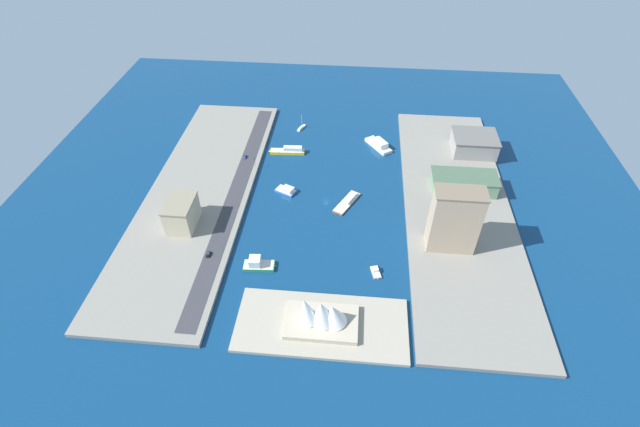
{
  "coord_description": "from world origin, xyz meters",
  "views": [
    {
      "loc": [
        -17.8,
        238.4,
        201.99
      ],
      "look_at": [
        2.74,
        16.3,
        2.55
      ],
      "focal_mm": 25.55,
      "sensor_mm": 36.0,
      "label": 1
    }
  ],
  "objects_px": {
    "catamaran_blue": "(287,190)",
    "yacht_sleek_gray": "(376,272)",
    "apartment_midrise_tan": "(454,220)",
    "terminal_long_green": "(464,182)",
    "sailboat_small_white": "(301,128)",
    "barge_flat_brown": "(348,201)",
    "office_block_beige": "(182,213)",
    "suv_black": "(208,254)",
    "ferry_green_doubledeck": "(257,264)",
    "opera_landmark": "(321,315)",
    "ferry_yellow_fast": "(289,151)",
    "traffic_light_waterfront": "(255,161)",
    "hatchback_blue": "(245,157)",
    "ferry_white_commuter": "(379,144)",
    "carpark_squat_concrete": "(474,143)"
  },
  "relations": [
    {
      "from": "ferry_green_doubledeck",
      "to": "suv_black",
      "type": "xyz_separation_m",
      "value": [
        30.5,
        -4.31,
        0.78
      ]
    },
    {
      "from": "ferry_white_commuter",
      "to": "suv_black",
      "type": "xyz_separation_m",
      "value": [
        101.78,
        129.63,
        0.88
      ]
    },
    {
      "from": "hatchback_blue",
      "to": "ferry_yellow_fast",
      "type": "bearing_deg",
      "value": -157.63
    },
    {
      "from": "ferry_green_doubledeck",
      "to": "office_block_beige",
      "type": "distance_m",
      "value": 61.61
    },
    {
      "from": "barge_flat_brown",
      "to": "hatchback_blue",
      "type": "distance_m",
      "value": 91.2
    },
    {
      "from": "carpark_squat_concrete",
      "to": "traffic_light_waterfront",
      "type": "height_order",
      "value": "carpark_squat_concrete"
    },
    {
      "from": "ferry_yellow_fast",
      "to": "terminal_long_green",
      "type": "bearing_deg",
      "value": 164.14
    },
    {
      "from": "barge_flat_brown",
      "to": "traffic_light_waterfront",
      "type": "height_order",
      "value": "traffic_light_waterfront"
    },
    {
      "from": "barge_flat_brown",
      "to": "opera_landmark",
      "type": "xyz_separation_m",
      "value": [
        9.17,
        100.83,
        8.29
      ]
    },
    {
      "from": "sailboat_small_white",
      "to": "terminal_long_green",
      "type": "xyz_separation_m",
      "value": [
        -122.59,
        73.0,
        7.22
      ]
    },
    {
      "from": "ferry_yellow_fast",
      "to": "office_block_beige",
      "type": "height_order",
      "value": "office_block_beige"
    },
    {
      "from": "ferry_yellow_fast",
      "to": "traffic_light_waterfront",
      "type": "bearing_deg",
      "value": 45.17
    },
    {
      "from": "terminal_long_green",
      "to": "hatchback_blue",
      "type": "bearing_deg",
      "value": -8.25
    },
    {
      "from": "ferry_white_commuter",
      "to": "carpark_squat_concrete",
      "type": "distance_m",
      "value": 72.61
    },
    {
      "from": "suv_black",
      "to": "sailboat_small_white",
      "type": "bearing_deg",
      "value": -103.79
    },
    {
      "from": "barge_flat_brown",
      "to": "office_block_beige",
      "type": "distance_m",
      "value": 109.32
    },
    {
      "from": "barge_flat_brown",
      "to": "catamaran_blue",
      "type": "height_order",
      "value": "catamaran_blue"
    },
    {
      "from": "opera_landmark",
      "to": "terminal_long_green",
      "type": "bearing_deg",
      "value": -126.35
    },
    {
      "from": "barge_flat_brown",
      "to": "ferry_green_doubledeck",
      "type": "distance_m",
      "value": 80.93
    },
    {
      "from": "apartment_midrise_tan",
      "to": "office_block_beige",
      "type": "bearing_deg",
      "value": -1.18
    },
    {
      "from": "barge_flat_brown",
      "to": "opera_landmark",
      "type": "bearing_deg",
      "value": 84.81
    },
    {
      "from": "office_block_beige",
      "to": "yacht_sleek_gray",
      "type": "bearing_deg",
      "value": 167.27
    },
    {
      "from": "carpark_squat_concrete",
      "to": "hatchback_blue",
      "type": "bearing_deg",
      "value": 8.22
    },
    {
      "from": "ferry_yellow_fast",
      "to": "sailboat_small_white",
      "type": "height_order",
      "value": "sailboat_small_white"
    },
    {
      "from": "terminal_long_green",
      "to": "office_block_beige",
      "type": "xyz_separation_m",
      "value": [
        182.64,
        53.47,
        3.54
      ]
    },
    {
      "from": "apartment_midrise_tan",
      "to": "ferry_yellow_fast",
      "type": "bearing_deg",
      "value": -39.91
    },
    {
      "from": "barge_flat_brown",
      "to": "catamaran_blue",
      "type": "relative_size",
      "value": 1.68
    },
    {
      "from": "catamaran_blue",
      "to": "sailboat_small_white",
      "type": "height_order",
      "value": "sailboat_small_white"
    },
    {
      "from": "office_block_beige",
      "to": "hatchback_blue",
      "type": "xyz_separation_m",
      "value": [
        -22.71,
        -76.67,
        -8.26
      ]
    },
    {
      "from": "hatchback_blue",
      "to": "ferry_white_commuter",
      "type": "bearing_deg",
      "value": -164.76
    },
    {
      "from": "apartment_midrise_tan",
      "to": "terminal_long_green",
      "type": "height_order",
      "value": "apartment_midrise_tan"
    },
    {
      "from": "sailboat_small_white",
      "to": "carpark_squat_concrete",
      "type": "height_order",
      "value": "carpark_squat_concrete"
    },
    {
      "from": "suv_black",
      "to": "catamaran_blue",
      "type": "bearing_deg",
      "value": -119.17
    },
    {
      "from": "barge_flat_brown",
      "to": "yacht_sleek_gray",
      "type": "xyz_separation_m",
      "value": [
        -19.08,
        61.75,
        -0.05
      ]
    },
    {
      "from": "yacht_sleek_gray",
      "to": "apartment_midrise_tan",
      "type": "distance_m",
      "value": 54.77
    },
    {
      "from": "ferry_white_commuter",
      "to": "apartment_midrise_tan",
      "type": "distance_m",
      "value": 117.45
    },
    {
      "from": "sailboat_small_white",
      "to": "apartment_midrise_tan",
      "type": "bearing_deg",
      "value": 129.25
    },
    {
      "from": "barge_flat_brown",
      "to": "hatchback_blue",
      "type": "bearing_deg",
      "value": -27.83
    },
    {
      "from": "ferry_yellow_fast",
      "to": "yacht_sleek_gray",
      "type": "height_order",
      "value": "ferry_yellow_fast"
    },
    {
      "from": "ferry_green_doubledeck",
      "to": "sailboat_small_white",
      "type": "distance_m",
      "value": 156.14
    },
    {
      "from": "suv_black",
      "to": "office_block_beige",
      "type": "bearing_deg",
      "value": -47.85
    },
    {
      "from": "ferry_green_doubledeck",
      "to": "terminal_long_green",
      "type": "height_order",
      "value": "terminal_long_green"
    },
    {
      "from": "ferry_yellow_fast",
      "to": "apartment_midrise_tan",
      "type": "distance_m",
      "value": 146.9
    },
    {
      "from": "catamaran_blue",
      "to": "yacht_sleek_gray",
      "type": "height_order",
      "value": "catamaran_blue"
    },
    {
      "from": "ferry_yellow_fast",
      "to": "carpark_squat_concrete",
      "type": "relative_size",
      "value": 0.85
    },
    {
      "from": "ferry_white_commuter",
      "to": "opera_landmark",
      "type": "bearing_deg",
      "value": 79.92
    },
    {
      "from": "apartment_midrise_tan",
      "to": "hatchback_blue",
      "type": "distance_m",
      "value": 165.51
    },
    {
      "from": "ferry_yellow_fast",
      "to": "ferry_white_commuter",
      "type": "xyz_separation_m",
      "value": [
        -69.93,
        -14.6,
        0.46
      ]
    },
    {
      "from": "catamaran_blue",
      "to": "office_block_beige",
      "type": "bearing_deg",
      "value": 34.59
    },
    {
      "from": "sailboat_small_white",
      "to": "office_block_beige",
      "type": "xyz_separation_m",
      "value": [
        60.04,
        126.47,
        10.77
      ]
    }
  ]
}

